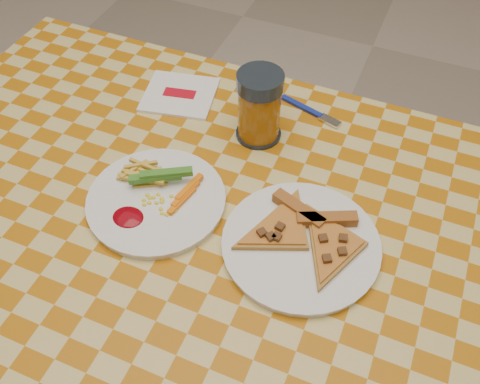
{
  "coord_description": "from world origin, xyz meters",
  "views": [
    {
      "loc": [
        0.25,
        -0.46,
        1.47
      ],
      "look_at": [
        0.02,
        0.09,
        0.78
      ],
      "focal_mm": 40.0,
      "sensor_mm": 36.0,
      "label": 1
    }
  ],
  "objects_px": {
    "table": "(209,256)",
    "plate_right": "(301,245)",
    "drink_glass": "(259,107)",
    "plate_left": "(157,201)"
  },
  "relations": [
    {
      "from": "table",
      "to": "plate_right",
      "type": "relative_size",
      "value": 5.09
    },
    {
      "from": "table",
      "to": "plate_left",
      "type": "bearing_deg",
      "value": 168.49
    },
    {
      "from": "drink_glass",
      "to": "table",
      "type": "bearing_deg",
      "value": -88.71
    },
    {
      "from": "table",
      "to": "drink_glass",
      "type": "distance_m",
      "value": 0.29
    },
    {
      "from": "table",
      "to": "plate_left",
      "type": "height_order",
      "value": "plate_left"
    },
    {
      "from": "table",
      "to": "drink_glass",
      "type": "xyz_separation_m",
      "value": [
        -0.01,
        0.25,
        0.14
      ]
    },
    {
      "from": "table",
      "to": "drink_glass",
      "type": "height_order",
      "value": "drink_glass"
    },
    {
      "from": "plate_left",
      "to": "drink_glass",
      "type": "height_order",
      "value": "drink_glass"
    },
    {
      "from": "plate_right",
      "to": "drink_glass",
      "type": "xyz_separation_m",
      "value": [
        -0.16,
        0.22,
        0.06
      ]
    },
    {
      "from": "plate_right",
      "to": "drink_glass",
      "type": "height_order",
      "value": "drink_glass"
    }
  ]
}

